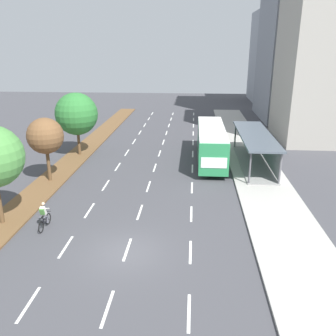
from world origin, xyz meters
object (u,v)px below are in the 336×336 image
bus_shelter (257,146)px  median_tree_second (45,136)px  median_tree_third (76,114)px  cyclist (44,217)px  bus (211,141)px

bus_shelter → median_tree_second: (-17.85, -5.67, 2.02)m
median_tree_third → median_tree_second: bearing=-91.1°
cyclist → bus_shelter: bearing=41.9°
median_tree_third → bus: bearing=-4.0°
bus_shelter → median_tree_third: median_tree_third is taller
bus → cyclist: bus is taller
bus → bus_shelter: bearing=-11.7°
median_tree_second → median_tree_third: 7.50m
bus → median_tree_second: median_tree_second is taller
bus_shelter → bus: 4.37m
cyclist → bus: bearing=53.2°
median_tree_second → median_tree_third: median_tree_third is taller
bus → median_tree_third: median_tree_third is taller
bus_shelter → median_tree_second: median_tree_second is taller
bus_shelter → cyclist: bus_shelter is taller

